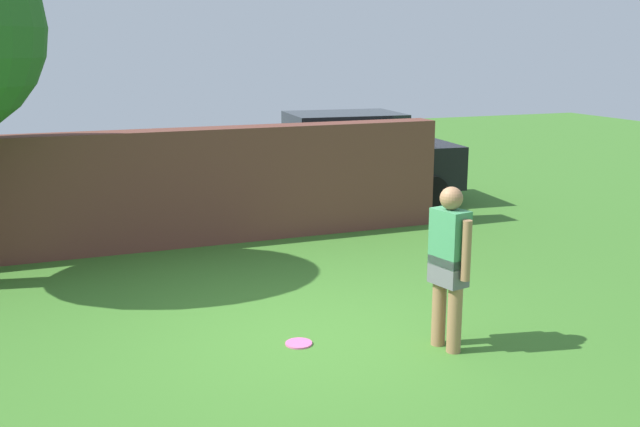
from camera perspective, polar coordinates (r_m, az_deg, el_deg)
ground_plane at (r=7.69m, az=-0.91°, el=-9.41°), size 40.00×40.00×0.00m
brick_wall at (r=10.94m, az=-15.87°, el=1.57°), size 10.25×0.50×1.73m
person at (r=7.19m, az=9.94°, el=-3.62°), size 0.29×0.53×1.62m
car at (r=13.63m, az=1.86°, el=4.20°), size 4.33×2.21×1.72m
frisbee_pink at (r=7.47m, az=-1.66°, el=-10.02°), size 0.27×0.27×0.02m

